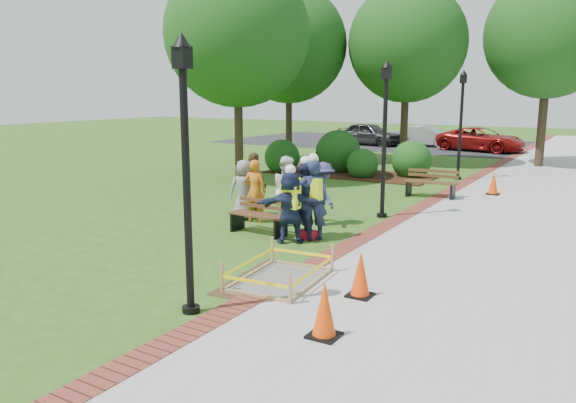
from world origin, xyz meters
The scene contains 35 objects.
ground centered at (0.00, 0.00, 0.00)m, with size 100.00×100.00×0.00m, color #285116.
sidewalk centered at (5.00, 10.00, 0.01)m, with size 6.00×60.00×0.02m, color #9E9E99.
brick_edging centered at (1.75, 10.00, 0.01)m, with size 0.50×60.00×0.03m, color maroon.
mulch_bed centered at (-3.00, 12.00, 0.02)m, with size 7.00×3.00×0.05m, color #381E0F.
parking_lot centered at (0.00, 27.00, 0.00)m, with size 36.00×12.00×0.01m, color black.
wet_concrete_pad centered at (1.70, -1.05, 0.23)m, with size 1.91×2.45×0.55m.
bench_near centered at (-0.63, 1.69, 0.26)m, with size 1.55×0.60×0.83m.
bench_far centered at (1.50, 8.60, 0.29)m, with size 1.70×0.66×0.90m.
cone_front centered at (3.48, -2.75, 0.40)m, with size 0.43×0.43×0.84m.
cone_back centered at (3.26, -1.02, 0.39)m, with size 0.41×0.41×0.81m.
cone_far centered at (3.17, 10.12, 0.39)m, with size 0.41×0.41×0.81m.
toolbox centered at (0.66, 1.85, 0.11)m, with size 0.43×0.24×0.22m, color #A30C23.
lamp_near centered at (1.25, -3.00, 2.48)m, with size 0.28×0.28×4.26m.
lamp_mid centered at (1.25, 5.00, 2.48)m, with size 0.28×0.28×4.26m.
lamp_far centered at (1.25, 13.00, 2.48)m, with size 0.28×0.28×4.26m.
tree_left centered at (-5.92, 8.17, 5.52)m, with size 5.42×5.42×8.24m.
tree_back centered at (-2.25, 16.40, 5.61)m, with size 5.45×5.45×8.35m.
tree_right centered at (3.45, 18.87, 5.91)m, with size 5.66×5.66×8.75m.
tree_far centered at (-7.52, 14.55, 5.63)m, with size 5.59×5.59×8.44m.
shrub_a centered at (-5.83, 11.18, 0.00)m, with size 1.52×1.52×1.52m, color #1E4B15.
shrub_b centered at (-3.79, 12.49, 0.00)m, with size 1.96×1.96×1.96m, color #1E4B15.
shrub_c centered at (-2.17, 11.43, 0.00)m, with size 1.27×1.27×1.27m, color #1E4B15.
shrub_d centered at (-0.54, 12.65, 0.00)m, with size 1.61×1.61×1.61m, color #1E4B15.
shrub_e centered at (-2.81, 13.12, 0.00)m, with size 1.06×1.06×1.06m, color #1E4B15.
casual_person_a centered at (-1.86, 2.81, 0.81)m, with size 0.62×0.59×1.63m.
casual_person_b centered at (-1.41, 2.68, 0.84)m, with size 0.60×0.45×1.67m.
casual_person_c centered at (-0.64, 3.04, 0.89)m, with size 0.67×0.64×1.78m.
casual_person_d centered at (-1.85, 3.26, 0.89)m, with size 0.66×0.53×1.78m.
casual_person_e centered at (0.27, 3.34, 0.82)m, with size 0.62×0.60×1.64m.
hivis_worker_a centered at (0.45, 1.38, 0.90)m, with size 0.63×0.57×1.82m.
hivis_worker_b centered at (0.75, 1.91, 1.00)m, with size 0.72×0.65×2.04m.
hivis_worker_c centered at (0.52, 1.96, 0.97)m, with size 0.63×0.46×1.96m.
parked_car_a centered at (-7.53, 24.72, 0.00)m, with size 4.89×2.13×1.60m, color #29282B.
parked_car_b centered at (-4.14, 25.85, 0.00)m, with size 4.36×1.89×1.42m, color #A8A8AD.
parked_car_c centered at (-0.44, 24.54, 0.00)m, with size 4.59×2.00×1.50m, color maroon.
Camera 1 is at (6.88, -9.35, 3.41)m, focal length 35.00 mm.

